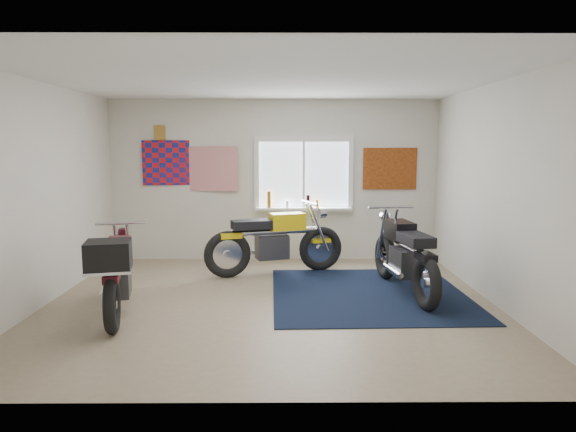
{
  "coord_description": "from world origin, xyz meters",
  "views": [
    {
      "loc": [
        0.17,
        -6.16,
        1.93
      ],
      "look_at": [
        0.22,
        0.4,
        1.03
      ],
      "focal_mm": 32.0,
      "sensor_mm": 36.0,
      "label": 1
    }
  ],
  "objects_px": {
    "black_chrome_bike": "(404,257)",
    "yellow_triumph": "(275,243)",
    "maroon_tourer": "(116,272)",
    "navy_rug": "(368,293)"
  },
  "relations": [
    {
      "from": "black_chrome_bike",
      "to": "yellow_triumph",
      "type": "bearing_deg",
      "value": 51.15
    },
    {
      "from": "yellow_triumph",
      "to": "maroon_tourer",
      "type": "height_order",
      "value": "yellow_triumph"
    },
    {
      "from": "yellow_triumph",
      "to": "navy_rug",
      "type": "bearing_deg",
      "value": -58.42
    },
    {
      "from": "yellow_triumph",
      "to": "black_chrome_bike",
      "type": "distance_m",
      "value": 2.01
    },
    {
      "from": "navy_rug",
      "to": "maroon_tourer",
      "type": "distance_m",
      "value": 3.17
    },
    {
      "from": "navy_rug",
      "to": "maroon_tourer",
      "type": "bearing_deg",
      "value": -163.26
    },
    {
      "from": "black_chrome_bike",
      "to": "navy_rug",
      "type": "bearing_deg",
      "value": 88.43
    },
    {
      "from": "navy_rug",
      "to": "yellow_triumph",
      "type": "relative_size",
      "value": 1.23
    },
    {
      "from": "yellow_triumph",
      "to": "maroon_tourer",
      "type": "xyz_separation_m",
      "value": [
        -1.75,
        -1.99,
        0.04
      ]
    },
    {
      "from": "yellow_triumph",
      "to": "maroon_tourer",
      "type": "relative_size",
      "value": 1.07
    }
  ]
}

